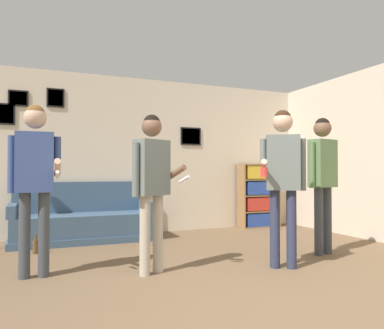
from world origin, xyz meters
The scene contains 10 objects.
ground_plane centered at (0.00, 0.00, 0.00)m, with size 20.00×20.00×0.00m, color brown.
wall_back centered at (-0.01, 4.31, 1.35)m, with size 8.75×0.08×2.70m.
wall_right centered at (3.21, 2.14, 1.35)m, with size 0.06×6.68×2.70m.
couch centered at (-0.96, 3.89, 0.29)m, with size 2.10×0.80×0.90m.
bookshelf centered at (2.33, 4.09, 0.60)m, with size 0.80×0.30×1.21m.
person_player_foreground_left centered at (-1.65, 1.99, 1.08)m, with size 0.50×0.48×1.75m.
person_player_foreground_center centered at (-0.51, 1.69, 1.02)m, with size 0.59×0.39×1.67m.
person_watcher_holding_cup centered at (0.90, 1.35, 1.09)m, with size 0.59×0.36×1.75m.
person_spectator_near_bookshelf centered at (1.79, 1.72, 1.09)m, with size 0.49×0.27×1.76m.
bottle_on_floor centered at (-1.64, 3.18, 0.10)m, with size 0.08×0.08×0.24m.
Camera 1 is at (-1.61, -2.10, 1.07)m, focal length 35.00 mm.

